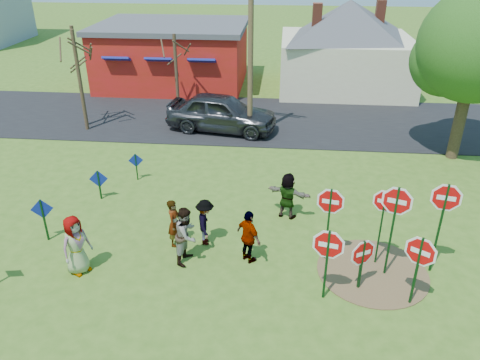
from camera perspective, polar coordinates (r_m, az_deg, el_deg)
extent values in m
plane|color=#3D611B|center=(15.04, -2.02, -7.76)|extent=(120.00, 120.00, 0.00)
cube|color=black|center=(25.27, 1.25, 7.41)|extent=(120.00, 7.50, 0.04)
cylinder|color=brown|center=(14.42, 15.82, -10.67)|extent=(3.20, 3.20, 0.03)
cube|color=#9B1E0F|center=(31.77, -8.09, 14.68)|extent=(9.00, 7.00, 3.60)
cube|color=#4C4C51|center=(31.41, -8.33, 18.15)|extent=(9.40, 7.40, 0.30)
cube|color=navy|center=(28.97, -14.73, 14.07)|extent=(1.60, 0.78, 0.45)
cube|color=navy|center=(28.24, -9.80, 14.22)|extent=(1.60, 0.78, 0.45)
cube|color=navy|center=(27.71, -4.63, 14.27)|extent=(1.60, 0.78, 0.45)
cube|color=beige|center=(31.24, 12.62, 13.71)|extent=(8.00, 7.00, 3.20)
cube|color=brown|center=(29.52, 9.38, 19.17)|extent=(0.55, 0.55, 1.40)
cube|color=brown|center=(31.99, 16.75, 19.05)|extent=(0.55, 0.55, 1.40)
cube|color=black|center=(12.61, 10.47, -10.19)|extent=(0.07, 0.09, 2.13)
cylinder|color=white|center=(12.22, 10.73, -7.76)|extent=(1.11, 0.26, 1.13)
cylinder|color=#BA0809|center=(12.22, 10.73, -7.76)|extent=(0.96, 0.23, 0.98)
cube|color=white|center=(12.22, 10.73, -7.76)|extent=(0.49, 0.11, 0.14)
cube|color=black|center=(14.13, 16.76, -5.64)|extent=(0.07, 0.07, 2.46)
cylinder|color=white|center=(13.68, 17.26, -2.49)|extent=(0.88, 0.30, 0.92)
cylinder|color=#BA0809|center=(13.68, 17.26, -2.49)|extent=(0.76, 0.27, 0.79)
cube|color=white|center=(13.68, 17.26, -2.49)|extent=(0.39, 0.13, 0.11)
cylinder|color=gold|center=(13.68, 17.26, -2.49)|extent=(0.88, 0.30, 0.92)
cube|color=black|center=(13.66, 17.98, -6.14)|extent=(0.08, 0.09, 2.83)
cylinder|color=white|center=(13.15, 18.60, -2.45)|extent=(1.06, 0.40, 1.12)
cylinder|color=#BA0809|center=(13.15, 18.60, -2.45)|extent=(0.91, 0.35, 0.96)
cube|color=white|center=(13.15, 18.60, -2.45)|extent=(0.46, 0.17, 0.14)
cube|color=black|center=(14.26, 23.08, -5.57)|extent=(0.07, 0.09, 2.84)
cylinder|color=white|center=(13.77, 23.85, -1.99)|extent=(1.08, 0.26, 1.11)
cylinder|color=#BA0809|center=(13.77, 23.85, -1.99)|extent=(0.93, 0.23, 0.95)
cube|color=white|center=(13.77, 23.85, -1.99)|extent=(0.48, 0.11, 0.14)
cylinder|color=gold|center=(13.77, 23.85, -1.99)|extent=(1.08, 0.26, 1.11)
cube|color=black|center=(13.28, 14.55, -10.02)|extent=(0.08, 0.09, 1.57)
cylinder|color=white|center=(13.04, 14.76, -8.60)|extent=(0.90, 0.54, 1.04)
cylinder|color=#BA0809|center=(13.04, 14.76, -8.60)|extent=(0.78, 0.47, 0.89)
cube|color=white|center=(13.04, 14.76, -8.60)|extent=(0.40, 0.23, 0.13)
cube|color=black|center=(13.04, 20.69, -10.44)|extent=(0.09, 0.09, 2.08)
cylinder|color=white|center=(12.68, 21.16, -8.14)|extent=(0.93, 0.63, 1.11)
cylinder|color=#BA0809|center=(12.68, 21.16, -8.14)|extent=(0.81, 0.55, 0.95)
cube|color=white|center=(12.68, 21.16, -8.14)|extent=(0.41, 0.27, 0.14)
cylinder|color=gold|center=(12.68, 21.16, -8.14)|extent=(0.93, 0.62, 1.11)
cube|color=black|center=(13.97, 10.69, -5.44)|extent=(0.07, 0.08, 2.39)
cylinder|color=white|center=(13.55, 10.98, -2.57)|extent=(1.06, 0.21, 1.07)
cylinder|color=#BA0809|center=(13.55, 10.98, -2.57)|extent=(0.91, 0.19, 0.92)
cube|color=white|center=(13.55, 10.98, -2.57)|extent=(0.46, 0.09, 0.13)
cube|color=black|center=(16.06, -22.74, -4.53)|extent=(0.07, 0.08, 1.47)
cube|color=navy|center=(15.86, -23.01, -3.27)|extent=(0.67, 0.21, 0.69)
cube|color=black|center=(17.97, -16.76, -0.58)|extent=(0.06, 0.07, 1.15)
cube|color=navy|center=(17.86, -16.87, 0.14)|extent=(0.68, 0.12, 0.68)
cube|color=black|center=(19.05, -12.51, 1.56)|extent=(0.06, 0.06, 1.13)
cube|color=navy|center=(18.93, -12.60, 2.35)|extent=(0.57, 0.14, 0.58)
imported|color=#3F4088|center=(14.18, -19.38, -7.48)|extent=(0.96, 1.07, 1.84)
imported|color=#1E6B55|center=(14.73, -8.02, -5.18)|extent=(0.44, 0.62, 1.58)
imported|color=brown|center=(13.92, -6.52, -6.66)|extent=(0.87, 1.01, 1.81)
imported|color=#333337|center=(14.69, -4.26, -5.16)|extent=(0.73, 1.08, 1.54)
imported|color=#412C52|center=(13.83, 1.07, -6.95)|extent=(1.00, 1.02, 1.72)
imported|color=#204A2B|center=(16.07, 5.82, -1.91)|extent=(1.62, 1.00, 1.66)
imported|color=#2B2B30|center=(23.45, -2.25, 8.24)|extent=(5.73, 3.08, 1.85)
cylinder|color=#4C3823|center=(21.82, 1.29, 15.00)|extent=(0.25, 0.25, 7.95)
cylinder|color=#382819|center=(22.18, 25.32, 7.15)|extent=(0.50, 0.50, 3.91)
sphere|color=#1F4512|center=(21.48, 26.91, 14.45)|extent=(4.62, 4.62, 4.62)
sphere|color=#1F4512|center=(22.02, 23.89, 13.15)|extent=(3.02, 3.02, 3.02)
cylinder|color=#382819|center=(24.36, -18.92, 11.24)|extent=(0.18, 0.18, 4.94)
cylinder|color=#382819|center=(26.73, -7.77, 12.88)|extent=(0.18, 0.18, 4.13)
cylinder|color=#382819|center=(25.01, -18.98, 11.69)|extent=(0.18, 0.18, 4.99)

